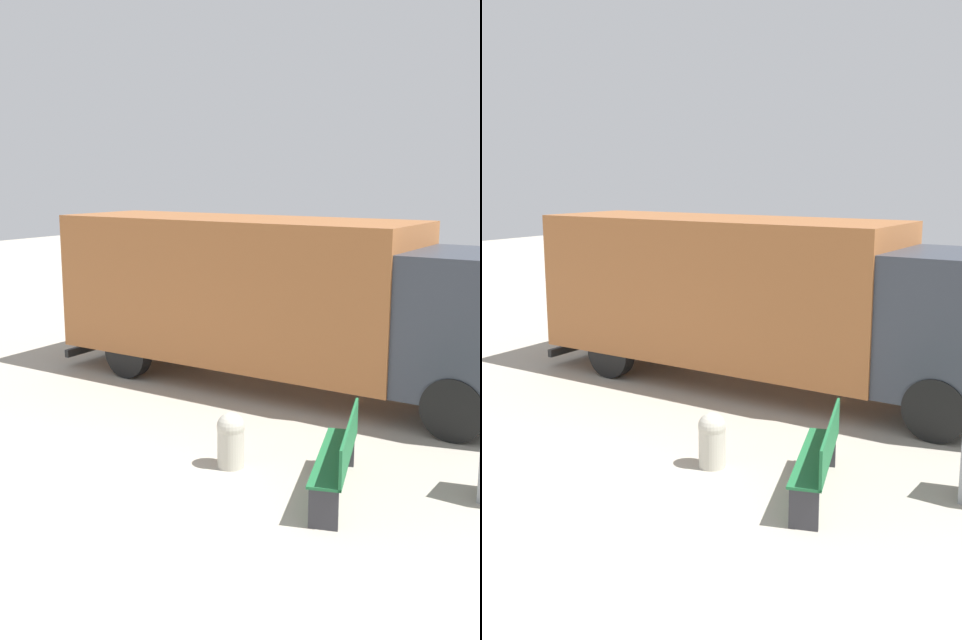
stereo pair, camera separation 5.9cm
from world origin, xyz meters
TOP-DOWN VIEW (x-y plane):
  - delivery_truck at (-0.13, 6.58)m, footprint 9.20×2.48m
  - park_bench at (2.95, 3.01)m, footprint 1.03×1.99m
  - bollard_near_bench at (1.31, 2.98)m, footprint 0.39×0.39m

SIDE VIEW (x-z plane):
  - bollard_near_bench at x=1.31m, z-range 0.03..0.80m
  - park_bench at x=2.95m, z-range 0.06..1.04m
  - delivery_truck at x=-0.13m, z-range 0.18..3.35m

